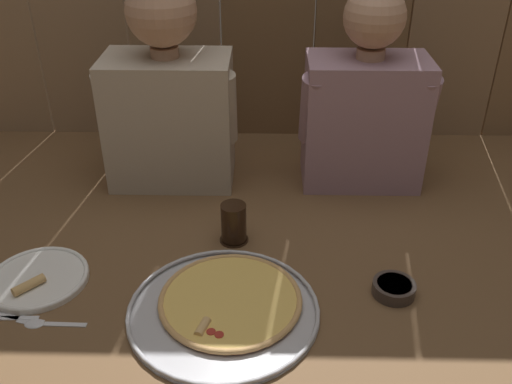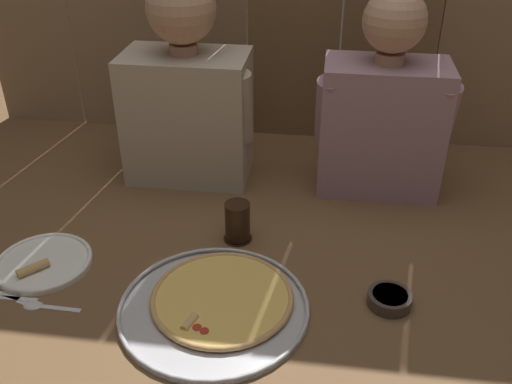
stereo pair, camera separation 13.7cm
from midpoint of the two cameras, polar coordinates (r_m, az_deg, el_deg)
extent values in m
plane|color=brown|center=(1.39, 3.42, -8.63)|extent=(3.20, 3.20, 0.00)
cylinder|color=#B2B2B7|center=(1.30, -1.21, -11.80)|extent=(0.43, 0.43, 0.01)
torus|color=#B2B2B7|center=(1.30, -1.22, -11.55)|extent=(0.43, 0.43, 0.01)
cylinder|color=#B23823|center=(1.32, -0.41, -10.83)|extent=(0.32, 0.32, 0.00)
cylinder|color=#EABC56|center=(1.32, -0.41, -10.67)|extent=(0.31, 0.31, 0.01)
torus|color=tan|center=(1.32, -0.41, -10.67)|extent=(0.33, 0.33, 0.01)
cube|color=#EFC660|center=(1.24, -1.69, -13.97)|extent=(0.10, 0.07, 0.01)
cylinder|color=tan|center=(1.26, -3.54, -13.14)|extent=(0.03, 0.05, 0.02)
cylinder|color=#A3281E|center=(1.24, -2.76, -13.62)|extent=(0.02, 0.02, 0.00)
cylinder|color=#A3281E|center=(1.23, -1.99, -13.98)|extent=(0.02, 0.02, 0.00)
cylinder|color=white|center=(1.50, -18.19, -6.93)|extent=(0.24, 0.24, 0.01)
torus|color=white|center=(1.49, -18.22, -6.75)|extent=(0.24, 0.24, 0.01)
cylinder|color=tan|center=(1.46, -19.11, -7.36)|extent=(0.07, 0.07, 0.02)
cylinder|color=black|center=(1.52, 0.75, -4.72)|extent=(0.08, 0.08, 0.01)
cylinder|color=black|center=(1.48, 0.76, -3.00)|extent=(0.07, 0.07, 0.10)
cylinder|color=#3D332D|center=(1.36, 16.21, -10.44)|extent=(0.10, 0.10, 0.03)
cylinder|color=#B23823|center=(1.36, 16.26, -10.20)|extent=(0.08, 0.08, 0.02)
cube|color=silver|center=(1.41, -20.36, -10.14)|extent=(0.10, 0.01, 0.01)
cube|color=silver|center=(1.44, -21.71, -9.62)|extent=(0.10, 0.03, 0.01)
cube|color=silver|center=(1.40, -19.30, -10.60)|extent=(0.06, 0.04, 0.00)
cube|color=silver|center=(1.36, -16.35, -11.31)|extent=(0.10, 0.01, 0.01)
ellipsoid|color=silver|center=(1.38, -19.03, -10.77)|extent=(0.04, 0.03, 0.01)
cube|color=#B2A38E|center=(1.74, -4.61, 7.51)|extent=(0.37, 0.23, 0.39)
cylinder|color=tan|center=(1.67, -4.92, 14.14)|extent=(0.08, 0.08, 0.03)
sphere|color=tan|center=(1.64, -5.10, 17.94)|extent=(0.20, 0.20, 0.20)
sphere|color=brown|center=(1.65, -5.01, 18.56)|extent=(0.18, 0.18, 0.18)
cylinder|color=#B2A38E|center=(1.73, -10.42, 8.97)|extent=(0.08, 0.11, 0.23)
cylinder|color=#B2A38E|center=(1.66, 0.70, 8.53)|extent=(0.08, 0.11, 0.22)
cube|color=gray|center=(1.72, 14.78, 6.22)|extent=(0.35, 0.20, 0.39)
cylinder|color=tan|center=(1.65, 15.78, 12.85)|extent=(0.08, 0.08, 0.03)
sphere|color=tan|center=(1.62, 16.30, 16.23)|extent=(0.17, 0.17, 0.17)
sphere|color=brown|center=(1.63, 16.32, 16.78)|extent=(0.16, 0.16, 0.16)
cylinder|color=gray|center=(1.65, 9.75, 7.92)|extent=(0.08, 0.13, 0.23)
cylinder|color=gray|center=(1.69, 20.44, 6.97)|extent=(0.08, 0.13, 0.23)
camera|label=1|loc=(0.07, -87.14, 1.73)|focal=39.65mm
camera|label=2|loc=(0.07, 92.86, -1.73)|focal=39.65mm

